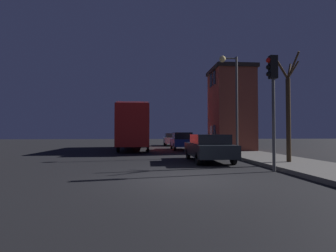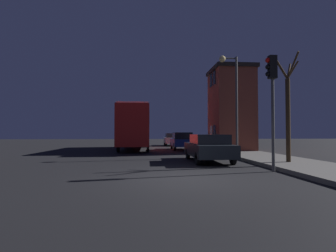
% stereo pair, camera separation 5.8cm
% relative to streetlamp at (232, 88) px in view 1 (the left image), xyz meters
% --- Properties ---
extents(ground_plane, '(120.00, 120.00, 0.00)m').
position_rel_streetlamp_xyz_m(ground_plane, '(-4.08, -7.23, -4.30)').
color(ground_plane, black).
extents(brick_building, '(3.21, 3.91, 6.63)m').
position_rel_streetlamp_xyz_m(brick_building, '(1.55, 4.90, -0.80)').
color(brick_building, brown).
rests_on(brick_building, sidewalk).
extents(streetlamp, '(1.17, 0.40, 6.16)m').
position_rel_streetlamp_xyz_m(streetlamp, '(0.00, 0.00, 0.00)').
color(streetlamp, '#4C4C4C').
rests_on(streetlamp, sidewalk).
extents(traffic_light, '(0.43, 0.24, 4.50)m').
position_rel_streetlamp_xyz_m(traffic_light, '(-0.43, -6.12, -1.08)').
color(traffic_light, '#4C4C4C').
rests_on(traffic_light, ground).
extents(bare_tree, '(1.29, 1.48, 4.95)m').
position_rel_streetlamp_xyz_m(bare_tree, '(1.28, -4.22, -1.75)').
color(bare_tree, '#382819').
rests_on(bare_tree, sidewalk).
extents(bus, '(2.52, 10.25, 3.82)m').
position_rel_streetlamp_xyz_m(bus, '(-6.34, 8.29, -2.04)').
color(bus, red).
rests_on(bus, ground).
extents(car_near_lane, '(1.87, 4.54, 1.42)m').
position_rel_streetlamp_xyz_m(car_near_lane, '(-2.05, -2.37, -3.55)').
color(car_near_lane, black).
rests_on(car_near_lane, ground).
extents(car_mid_lane, '(1.75, 4.26, 1.56)m').
position_rel_streetlamp_xyz_m(car_mid_lane, '(-2.12, 7.53, -3.48)').
color(car_mid_lane, navy).
rests_on(car_mid_lane, ground).
extents(car_far_lane, '(1.88, 4.06, 1.49)m').
position_rel_streetlamp_xyz_m(car_far_lane, '(-2.20, 15.37, -3.52)').
color(car_far_lane, '#B7BABF').
rests_on(car_far_lane, ground).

